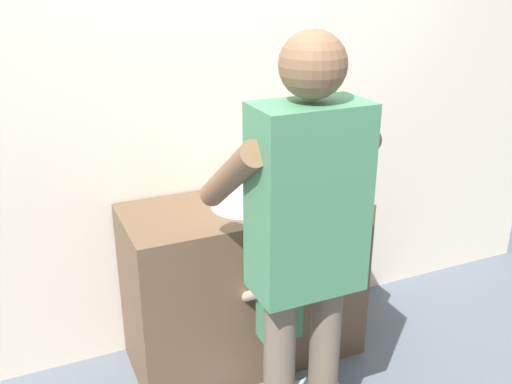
{
  "coord_description": "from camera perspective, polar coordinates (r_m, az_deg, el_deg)",
  "views": [
    {
      "loc": [
        -1.0,
        -2.09,
        1.96
      ],
      "look_at": [
        0.0,
        0.15,
        0.99
      ],
      "focal_mm": 40.35,
      "sensor_mm": 36.0,
      "label": 1
    }
  ],
  "objects": [
    {
      "name": "back_wall",
      "position": [
        2.95,
        -3.76,
        9.63
      ],
      "size": [
        4.4,
        0.08,
        2.7
      ],
      "color": "beige",
      "rests_on": "ground"
    },
    {
      "name": "vanity_cabinet",
      "position": [
        3.01,
        -1.17,
        -8.89
      ],
      "size": [
        1.18,
        0.54,
        0.87
      ],
      "primitive_type": "cube",
      "color": "brown",
      "rests_on": "ground"
    },
    {
      "name": "sink_basin",
      "position": [
        2.77,
        -1.09,
        -0.31
      ],
      "size": [
        0.34,
        0.34,
        0.11
      ],
      "color": "white",
      "rests_on": "vanity_cabinet"
    },
    {
      "name": "faucet",
      "position": [
        2.94,
        -2.66,
        1.5
      ],
      "size": [
        0.18,
        0.14,
        0.18
      ],
      "color": "#B7BABF",
      "rests_on": "vanity_cabinet"
    },
    {
      "name": "toothbrush_cup",
      "position": [
        2.99,
        4.84,
        1.24
      ],
      "size": [
        0.07,
        0.07,
        0.21
      ],
      "color": "#4C8EB2",
      "rests_on": "vanity_cabinet"
    },
    {
      "name": "child_toddler",
      "position": [
        2.67,
        2.25,
        -11.94
      ],
      "size": [
        0.25,
        0.25,
        0.81
      ],
      "color": "#6B5B4C",
      "rests_on": "ground"
    },
    {
      "name": "adult_parent",
      "position": [
        2.13,
        4.85,
        -3.41
      ],
      "size": [
        0.55,
        0.58,
        1.77
      ],
      "color": "#6B5B4C",
      "rests_on": "ground"
    }
  ]
}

